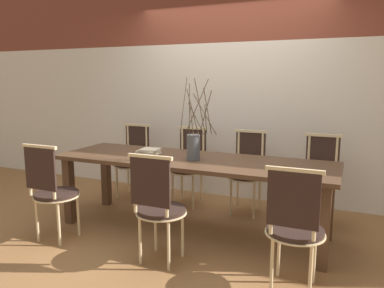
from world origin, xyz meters
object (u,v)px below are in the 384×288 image
chair_near_center (294,225)px  vase_centerpiece (194,145)px  book_stack (149,151)px  dining_table (192,168)px  chair_far_center (247,169)px

chair_near_center → vase_centerpiece: 1.37m
vase_centerpiece → book_stack: bearing=171.6°
vase_centerpiece → chair_near_center: bearing=-33.1°
dining_table → vase_centerpiece: bearing=-50.5°
vase_centerpiece → chair_far_center: bearing=67.4°
chair_near_center → vase_centerpiece: size_ratio=1.19×
chair_near_center → book_stack: bearing=154.3°
chair_far_center → chair_near_center: bearing=116.5°
chair_near_center → chair_far_center: bearing=116.5°
book_stack → vase_centerpiece: bearing=-8.4°
dining_table → chair_far_center: 0.86m
dining_table → vase_centerpiece: (0.04, -0.05, 0.25)m
chair_far_center → book_stack: 1.18m
dining_table → book_stack: bearing=176.0°
dining_table → chair_far_center: (0.37, 0.76, -0.15)m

